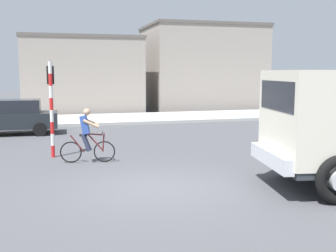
% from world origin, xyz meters
% --- Properties ---
extents(ground_plane, '(120.00, 120.00, 0.00)m').
position_xyz_m(ground_plane, '(0.00, 0.00, 0.00)').
color(ground_plane, '#4C4C51').
extents(sidewalk_far, '(80.00, 5.00, 0.16)m').
position_xyz_m(sidewalk_far, '(0.00, 14.82, 0.08)').
color(sidewalk_far, '#ADADA8').
rests_on(sidewalk_far, ground).
extents(cyclist, '(1.71, 0.55, 1.72)m').
position_xyz_m(cyclist, '(-1.29, 3.42, 0.86)').
color(cyclist, black).
rests_on(cyclist, ground).
extents(traffic_light_pole, '(0.24, 0.43, 3.20)m').
position_xyz_m(traffic_light_pole, '(-2.34, 4.63, 2.07)').
color(traffic_light_pole, red).
rests_on(traffic_light_pole, ground).
extents(car_red_near, '(4.04, 1.95, 1.60)m').
position_xyz_m(car_red_near, '(-4.07, 10.37, 0.82)').
color(car_red_near, '#1E2328').
rests_on(car_red_near, ground).
extents(building_mid_block, '(8.17, 5.38, 5.27)m').
position_xyz_m(building_mid_block, '(-0.23, 20.38, 2.64)').
color(building_mid_block, '#9E9389').
rests_on(building_mid_block, ground).
extents(building_corner_right, '(8.71, 7.02, 6.41)m').
position_xyz_m(building_corner_right, '(9.14, 21.63, 3.21)').
color(building_corner_right, '#9E9389').
rests_on(building_corner_right, ground).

